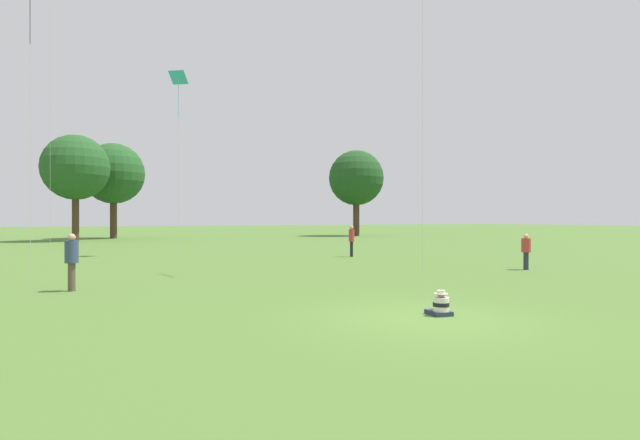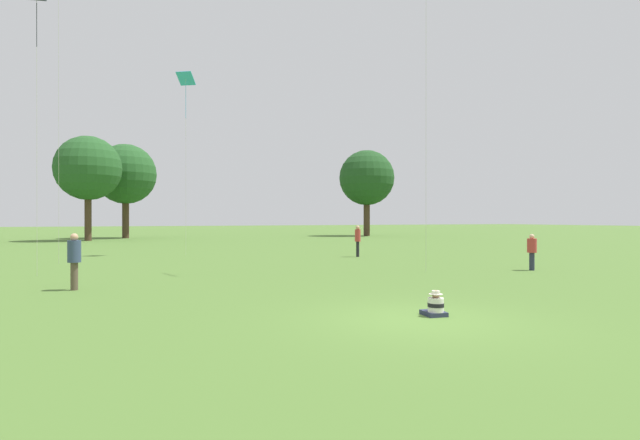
{
  "view_description": "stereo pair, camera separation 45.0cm",
  "coord_description": "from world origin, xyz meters",
  "views": [
    {
      "loc": [
        -6.84,
        -8.84,
        2.2
      ],
      "look_at": [
        0.16,
        5.71,
        2.16
      ],
      "focal_mm": 28.0,
      "sensor_mm": 36.0,
      "label": 1
    },
    {
      "loc": [
        -6.43,
        -9.03,
        2.2
      ],
      "look_at": [
        0.16,
        5.71,
        2.16
      ],
      "focal_mm": 28.0,
      "sensor_mm": 36.0,
      "label": 2
    }
  ],
  "objects": [
    {
      "name": "ground_plane",
      "position": [
        0.0,
        0.0,
        0.0
      ],
      "size": [
        300.0,
        300.0,
        0.0
      ],
      "primitive_type": "plane",
      "color": "#4C702D"
    },
    {
      "name": "seated_toddler",
      "position": [
        0.55,
        0.19,
        0.23
      ],
      "size": [
        0.52,
        0.61,
        0.59
      ],
      "rotation": [
        0.0,
        0.0,
        -0.15
      ],
      "color": "#282D47",
      "rests_on": "ground"
    },
    {
      "name": "person_standing_0",
      "position": [
        10.51,
        6.68,
        0.91
      ],
      "size": [
        0.54,
        0.54,
        1.55
      ],
      "rotation": [
        0.0,
        0.0,
        0.62
      ],
      "color": "#282D42",
      "rests_on": "ground"
    },
    {
      "name": "person_standing_1",
      "position": [
        7.33,
        16.39,
        1.1
      ],
      "size": [
        0.44,
        0.44,
        1.81
      ],
      "rotation": [
        0.0,
        0.0,
        2.05
      ],
      "color": "black",
      "rests_on": "ground"
    },
    {
      "name": "person_standing_2",
      "position": [
        -7.08,
        8.09,
        1.04
      ],
      "size": [
        0.54,
        0.54,
        1.75
      ],
      "rotation": [
        0.0,
        0.0,
        2.54
      ],
      "color": "brown",
      "rests_on": "ground"
    },
    {
      "name": "kite_5",
      "position": [
        -8.55,
        12.86,
        10.31
      ],
      "size": [
        0.98,
        0.8,
        11.08
      ],
      "rotation": [
        0.0,
        0.0,
        5.28
      ],
      "color": "#1E2328",
      "rests_on": "ground"
    },
    {
      "name": "kite_6",
      "position": [
        -1.54,
        21.76,
        10.3
      ],
      "size": [
        1.23,
        1.18,
        11.0
      ],
      "rotation": [
        0.0,
        0.0,
        1.77
      ],
      "color": "#339EDB",
      "rests_on": "ground"
    },
    {
      "name": "distant_tree_0",
      "position": [
        25.32,
        47.17,
        7.46
      ],
      "size": [
        7.09,
        7.09,
        11.05
      ],
      "color": "#473323",
      "rests_on": "ground"
    },
    {
      "name": "distant_tree_1",
      "position": [
        -3.49,
        51.58,
        7.25
      ],
      "size": [
        6.78,
        6.78,
        10.68
      ],
      "color": "#473323",
      "rests_on": "ground"
    },
    {
      "name": "distant_tree_2",
      "position": [
        -7.27,
        45.93,
        7.24
      ],
      "size": [
        6.42,
        6.42,
        10.49
      ],
      "color": "#473323",
      "rests_on": "ground"
    }
  ]
}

